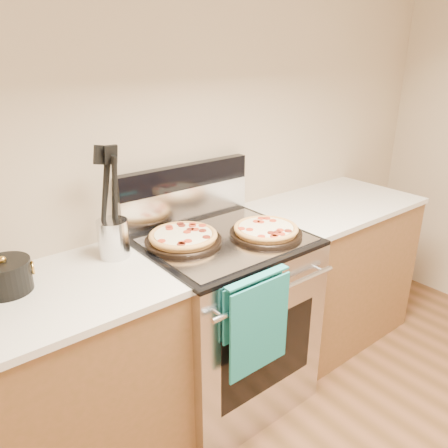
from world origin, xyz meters
TOP-DOWN VIEW (x-y plane):
  - wall_back at (0.00, 2.00)m, footprint 4.00×0.00m
  - range_body at (0.00, 1.65)m, footprint 0.76×0.68m
  - oven_window at (0.00, 1.31)m, footprint 0.56×0.01m
  - cooktop at (0.00, 1.65)m, footprint 0.76×0.68m
  - backsplash_lower at (0.00, 1.96)m, footprint 0.76×0.06m
  - backsplash_upper at (0.00, 1.96)m, footprint 0.76×0.06m
  - oven_handle at (0.00, 1.27)m, footprint 0.70×0.03m
  - dish_towel at (-0.12, 1.27)m, footprint 0.32×0.05m
  - foil_sheet at (0.00, 1.62)m, footprint 0.70×0.55m
  - cabinet_left at (-0.88, 1.68)m, footprint 1.00×0.62m
  - countertop_left at (-0.88, 1.68)m, footprint 1.02×0.64m
  - cabinet_right at (0.88, 1.68)m, footprint 1.00×0.62m
  - countertop_right at (0.88, 1.68)m, footprint 1.02×0.64m
  - pepperoni_pizza_back at (-0.18, 1.72)m, footprint 0.38×0.38m
  - pepperoni_pizza_front at (0.18, 1.54)m, footprint 0.45×0.45m
  - utensil_crock at (-0.48, 1.81)m, footprint 0.15×0.15m
  - saucepan at (-0.93, 1.79)m, footprint 0.22×0.22m

SIDE VIEW (x-z plane):
  - cabinet_left at x=-0.88m, z-range 0.00..0.88m
  - cabinet_right at x=0.88m, z-range 0.00..0.88m
  - range_body at x=0.00m, z-range 0.00..0.90m
  - oven_window at x=0.00m, z-range 0.25..0.65m
  - dish_towel at x=-0.12m, z-range 0.49..0.91m
  - oven_handle at x=0.00m, z-range 0.79..0.81m
  - countertop_left at x=-0.88m, z-range 0.88..0.91m
  - countertop_right at x=0.88m, z-range 0.88..0.91m
  - cooktop at x=0.00m, z-range 0.90..0.92m
  - foil_sheet at x=0.00m, z-range 0.92..0.93m
  - pepperoni_pizza_front at x=0.18m, z-range 0.93..0.97m
  - pepperoni_pizza_back at x=-0.18m, z-range 0.93..0.97m
  - saucepan at x=-0.93m, z-range 0.91..1.02m
  - utensil_crock at x=-0.48m, z-range 0.91..1.08m
  - backsplash_lower at x=0.00m, z-range 0.92..1.10m
  - backsplash_upper at x=0.00m, z-range 1.10..1.22m
  - wall_back at x=0.00m, z-range -0.65..3.35m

